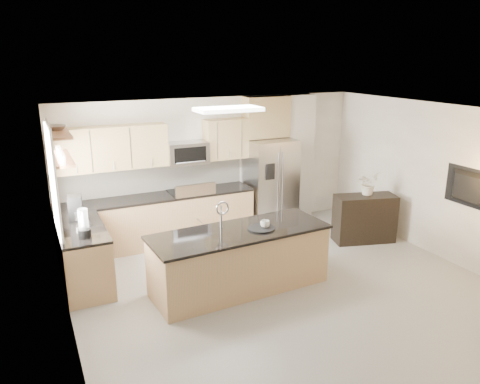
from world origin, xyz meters
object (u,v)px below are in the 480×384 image
blender (84,225)px  coffee_maker (76,209)px  refrigerator (270,184)px  credenza (364,218)px  island (240,259)px  platter (261,228)px  microwave (187,153)px  flower_vase (369,178)px  television (471,189)px  cup (265,224)px  bowl (56,127)px  kettle (83,218)px  range (191,215)px

blender → coffee_maker: 0.78m
refrigerator → credenza: (1.21, -1.44, -0.45)m
credenza → island: bearing=-151.0°
platter → blender: blender is taller
microwave → island: size_ratio=0.28×
island → platter: island is taller
microwave → blender: microwave is taller
platter → coffee_maker: (-2.40, 1.52, 0.18)m
island → flower_vase: 3.14m
island → television: bearing=-18.2°
refrigerator → credenza: 1.93m
microwave → flower_vase: microwave is taller
microwave → refrigerator: size_ratio=0.43×
cup → coffee_maker: 2.89m
microwave → blender: size_ratio=1.83×
bowl → coffee_maker: bearing=41.7°
coffee_maker → blender: bearing=-88.5°
kettle → coffee_maker: size_ratio=0.70×
kettle → range: bearing=26.8°
kettle → credenza: bearing=-5.4°
refrigerator → coffee_maker: refrigerator is taller
island → television: size_ratio=2.50×
cup → kettle: (-2.40, 1.21, 0.07)m
coffee_maker → kettle: bearing=-76.6°
cup → coffee_maker: (-2.47, 1.50, 0.13)m
microwave → blender: bearing=-141.8°
flower_vase → credenza: bearing=-141.2°
flower_vase → coffee_maker: bearing=172.1°
island → microwave: bearing=86.6°
microwave → island: bearing=-90.3°
blender → kettle: (0.05, 0.49, -0.06)m
blender → television: 5.82m
range → cup: 2.31m
refrigerator → kettle: size_ratio=6.55×
flower_vase → cup: bearing=-162.7°
credenza → cup: size_ratio=7.80×
refrigerator → platter: refrigerator is taller
cup → television: size_ratio=0.13×
island → television: television is taller
refrigerator → bowl: 4.26m
television → cup: bearing=74.1°
blender → flower_vase: flower_vase is taller
range → credenza: bearing=-27.3°
blender → cup: bearing=-16.3°
refrigerator → island: refrigerator is taller
refrigerator → bowl: bowl is taller
kettle → flower_vase: 4.99m
refrigerator → island: 2.74m
credenza → television: 1.98m
blender → flower_vase: (5.02, 0.08, 0.10)m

